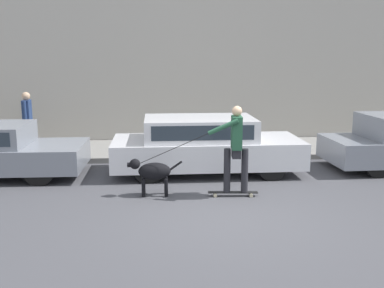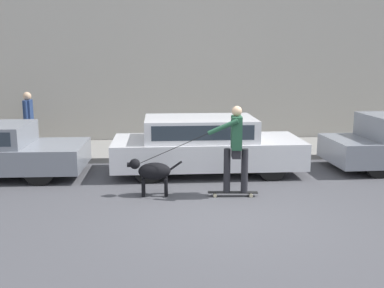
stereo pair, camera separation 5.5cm
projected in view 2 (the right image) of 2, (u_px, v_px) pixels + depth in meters
name	position (u px, v px, depth m)	size (l,w,h in m)	color
ground_plane	(226.00, 216.00, 7.68)	(36.00, 36.00, 0.00)	#47474C
back_wall	(194.00, 55.00, 13.81)	(32.00, 0.30, 5.49)	#ADA89E
sidewalk_curb	(198.00, 149.00, 12.91)	(30.00, 2.57, 0.13)	gray
parked_car_1	(205.00, 145.00, 10.46)	(4.36, 1.81, 1.31)	black
dog	(152.00, 171.00, 8.75)	(1.07, 0.34, 0.75)	black
skateboarder	(235.00, 145.00, 8.59)	(2.39, 0.54, 1.77)	beige
pedestrian_with_bag	(29.00, 116.00, 12.74)	(0.23, 0.67, 1.57)	brown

